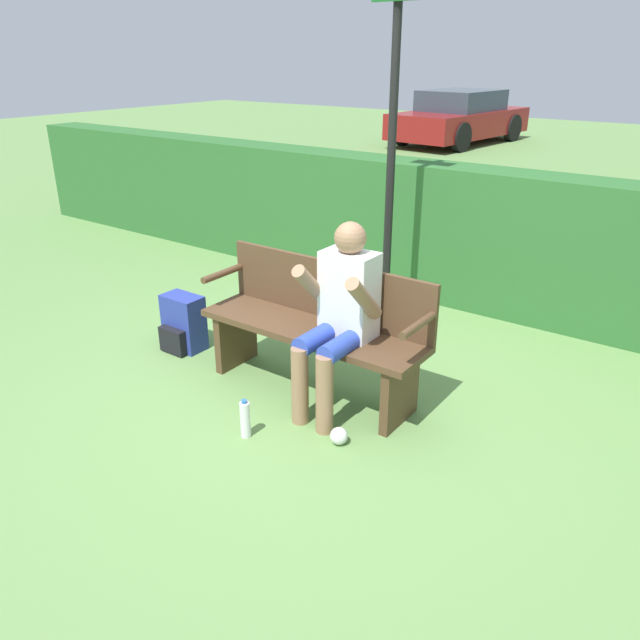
{
  "coord_description": "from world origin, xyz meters",
  "views": [
    {
      "loc": [
        2.29,
        -3.07,
        2.2
      ],
      "look_at": [
        0.15,
        -0.1,
        0.61
      ],
      "focal_mm": 35.0,
      "sensor_mm": 36.0,
      "label": 1
    }
  ],
  "objects_px": {
    "person_seated": "(340,311)",
    "park_bench": "(316,326)",
    "signpost": "(392,128)",
    "parked_car": "(460,118)",
    "backpack": "(183,324)",
    "water_bottle": "(245,419)"
  },
  "relations": [
    {
      "from": "parked_car",
      "to": "park_bench",
      "type": "bearing_deg",
      "value": -153.45
    },
    {
      "from": "person_seated",
      "to": "signpost",
      "type": "relative_size",
      "value": 0.43
    },
    {
      "from": "backpack",
      "to": "water_bottle",
      "type": "distance_m",
      "value": 1.4
    },
    {
      "from": "park_bench",
      "to": "signpost",
      "type": "relative_size",
      "value": 0.57
    },
    {
      "from": "backpack",
      "to": "parked_car",
      "type": "distance_m",
      "value": 12.87
    },
    {
      "from": "backpack",
      "to": "water_bottle",
      "type": "bearing_deg",
      "value": -27.53
    },
    {
      "from": "signpost",
      "to": "park_bench",
      "type": "bearing_deg",
      "value": -79.64
    },
    {
      "from": "park_bench",
      "to": "signpost",
      "type": "xyz_separation_m",
      "value": [
        -0.25,
        1.38,
        1.16
      ]
    },
    {
      "from": "water_bottle",
      "to": "person_seated",
      "type": "bearing_deg",
      "value": 67.06
    },
    {
      "from": "backpack",
      "to": "signpost",
      "type": "relative_size",
      "value": 0.16
    },
    {
      "from": "signpost",
      "to": "parked_car",
      "type": "relative_size",
      "value": 0.66
    },
    {
      "from": "park_bench",
      "to": "water_bottle",
      "type": "bearing_deg",
      "value": -89.34
    },
    {
      "from": "backpack",
      "to": "signpost",
      "type": "distance_m",
      "value": 2.28
    },
    {
      "from": "park_bench",
      "to": "parked_car",
      "type": "relative_size",
      "value": 0.38
    },
    {
      "from": "signpost",
      "to": "person_seated",
      "type": "bearing_deg",
      "value": -70.63
    },
    {
      "from": "backpack",
      "to": "water_bottle",
      "type": "relative_size",
      "value": 1.73
    },
    {
      "from": "signpost",
      "to": "backpack",
      "type": "bearing_deg",
      "value": -123.31
    },
    {
      "from": "person_seated",
      "to": "park_bench",
      "type": "bearing_deg",
      "value": 156.28
    },
    {
      "from": "signpost",
      "to": "parked_car",
      "type": "distance_m",
      "value": 11.79
    },
    {
      "from": "signpost",
      "to": "parked_car",
      "type": "xyz_separation_m",
      "value": [
        -4.23,
        10.96,
        -1.01
      ]
    },
    {
      "from": "park_bench",
      "to": "parked_car",
      "type": "height_order",
      "value": "parked_car"
    },
    {
      "from": "person_seated",
      "to": "parked_car",
      "type": "distance_m",
      "value": 13.34
    }
  ]
}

